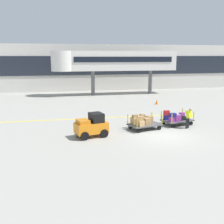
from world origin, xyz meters
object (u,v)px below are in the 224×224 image
(baggage_cart_lead, at_px, (143,122))
(baggage_handler, at_px, (189,117))
(baggage_tug, at_px, (92,126))
(baggage_cart_middle, at_px, (176,118))
(safety_cone_near, at_px, (157,102))

(baggage_cart_lead, relative_size, baggage_handler, 1.97)
(baggage_tug, height_order, baggage_cart_middle, baggage_tug)
(baggage_tug, height_order, baggage_handler, baggage_tug)
(baggage_tug, xyz_separation_m, baggage_handler, (7.26, 0.60, 0.11))
(baggage_handler, bearing_deg, baggage_cart_lead, 172.50)
(baggage_tug, relative_size, baggage_cart_lead, 0.75)
(baggage_cart_lead, distance_m, baggage_handler, 3.41)
(baggage_tug, relative_size, safety_cone_near, 4.20)
(baggage_tug, distance_m, safety_cone_near, 13.91)
(baggage_cart_middle, relative_size, safety_cone_near, 5.61)
(baggage_cart_middle, bearing_deg, safety_cone_near, 77.71)
(baggage_handler, relative_size, safety_cone_near, 2.84)
(safety_cone_near, bearing_deg, baggage_tug, -129.15)
(baggage_cart_middle, bearing_deg, baggage_cart_lead, -166.27)
(baggage_handler, bearing_deg, baggage_tug, -175.25)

